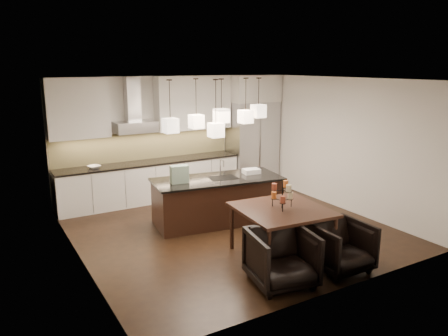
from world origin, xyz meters
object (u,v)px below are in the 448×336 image
dining_table (281,232)px  armchair_left (282,258)px  refrigerator (252,144)px  armchair_right (341,247)px  island_body (217,201)px

dining_table → armchair_left: size_ratio=1.54×
refrigerator → armchair_left: size_ratio=2.44×
dining_table → armchair_right: dining_table is taller
island_body → refrigerator: bearing=50.7°
island_body → armchair_right: island_body is taller
island_body → armchair_left: 2.71m
refrigerator → island_body: refrigerator is taller
dining_table → armchair_left: dining_table is taller
refrigerator → dining_table: (-1.99, -3.83, -0.67)m
refrigerator → island_body: (-2.10, -1.93, -0.65)m
armchair_left → armchair_right: bearing=5.6°
refrigerator → armchair_left: refrigerator is taller
refrigerator → armchair_right: (-1.53, -4.69, -0.70)m
dining_table → armchair_right: bearing=-56.6°
armchair_right → dining_table: bearing=120.6°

